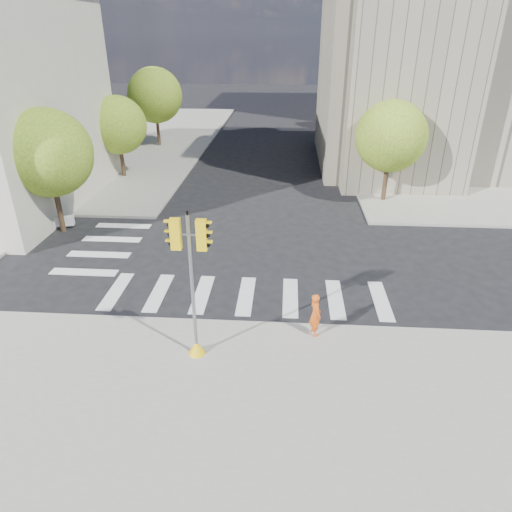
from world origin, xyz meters
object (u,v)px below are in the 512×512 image
(lamp_near, at_px, (388,116))
(traffic_signal, at_px, (193,298))
(photographer, at_px, (315,314))
(lamp_far, at_px, (360,91))
(planter_wall, at_px, (15,224))

(lamp_near, xyz_separation_m, traffic_signal, (-9.36, -19.97, -2.31))
(traffic_signal, xyz_separation_m, photographer, (3.89, 1.37, -1.33))
(lamp_near, distance_m, photographer, 19.73)
(lamp_far, relative_size, photographer, 5.13)
(lamp_far, bearing_deg, photographer, -99.53)
(photographer, bearing_deg, lamp_near, -40.09)
(traffic_signal, height_order, photographer, traffic_signal)
(lamp_near, distance_m, planter_wall, 23.73)
(lamp_near, bearing_deg, traffic_signal, -115.12)
(lamp_near, xyz_separation_m, planter_wall, (-21.00, -10.24, -4.18))
(photographer, xyz_separation_m, planter_wall, (-15.53, 8.36, -0.54))
(traffic_signal, relative_size, planter_wall, 0.83)
(lamp_near, height_order, planter_wall, lamp_near)
(lamp_near, relative_size, lamp_far, 1.00)
(lamp_near, relative_size, planter_wall, 1.35)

